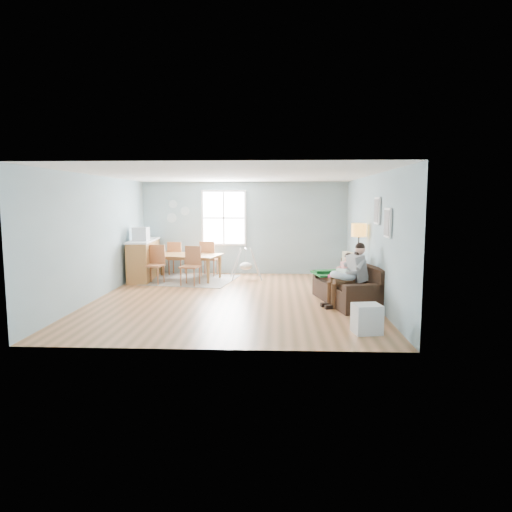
{
  "coord_description": "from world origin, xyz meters",
  "views": [
    {
      "loc": [
        0.96,
        -9.87,
        2.15
      ],
      "look_at": [
        0.52,
        -0.41,
        1.0
      ],
      "focal_mm": 32.0,
      "sensor_mm": 36.0,
      "label": 1
    }
  ],
  "objects_px": {
    "toddler": "(344,269)",
    "dining_table": "(183,267)",
    "floor_lamp": "(359,236)",
    "counter": "(144,259)",
    "chair_sw": "(156,261)",
    "monitor": "(141,234)",
    "chair_se": "(191,263)",
    "chair_nw": "(176,256)",
    "baby_swing": "(246,265)",
    "storage_cube": "(366,319)",
    "chair_ne": "(208,256)",
    "father": "(350,273)",
    "sofa": "(350,289)"
  },
  "relations": [
    {
      "from": "father",
      "to": "baby_swing",
      "type": "relative_size",
      "value": 1.37
    },
    {
      "from": "toddler",
      "to": "baby_swing",
      "type": "bearing_deg",
      "value": 130.35
    },
    {
      "from": "sofa",
      "to": "chair_ne",
      "type": "xyz_separation_m",
      "value": [
        -3.5,
        3.27,
        0.29
      ]
    },
    {
      "from": "monitor",
      "to": "toddler",
      "type": "bearing_deg",
      "value": -23.73
    },
    {
      "from": "storage_cube",
      "to": "monitor",
      "type": "xyz_separation_m",
      "value": [
        -5.08,
        4.61,
        1.03
      ]
    },
    {
      "from": "chair_nw",
      "to": "sofa",
      "type": "bearing_deg",
      "value": -37.57
    },
    {
      "from": "sofa",
      "to": "chair_nw",
      "type": "xyz_separation_m",
      "value": [
        -4.47,
        3.44,
        0.27
      ]
    },
    {
      "from": "monitor",
      "to": "chair_se",
      "type": "bearing_deg",
      "value": -17.55
    },
    {
      "from": "storage_cube",
      "to": "dining_table",
      "type": "xyz_separation_m",
      "value": [
        -4.02,
        4.91,
        0.11
      ]
    },
    {
      "from": "sofa",
      "to": "floor_lamp",
      "type": "relative_size",
      "value": 1.34
    },
    {
      "from": "sofa",
      "to": "chair_sw",
      "type": "bearing_deg",
      "value": 155.89
    },
    {
      "from": "father",
      "to": "dining_table",
      "type": "xyz_separation_m",
      "value": [
        -4.05,
        3.01,
        -0.36
      ]
    },
    {
      "from": "sofa",
      "to": "counter",
      "type": "bearing_deg",
      "value": 152.11
    },
    {
      "from": "chair_se",
      "to": "sofa",
      "type": "bearing_deg",
      "value": -27.4
    },
    {
      "from": "dining_table",
      "to": "floor_lamp",
      "type": "bearing_deg",
      "value": -10.84
    },
    {
      "from": "floor_lamp",
      "to": "counter",
      "type": "bearing_deg",
      "value": 160.29
    },
    {
      "from": "chair_nw",
      "to": "counter",
      "type": "relative_size",
      "value": 0.49
    },
    {
      "from": "father",
      "to": "chair_nw",
      "type": "relative_size",
      "value": 1.34
    },
    {
      "from": "dining_table",
      "to": "chair_se",
      "type": "relative_size",
      "value": 1.98
    },
    {
      "from": "floor_lamp",
      "to": "dining_table",
      "type": "relative_size",
      "value": 0.83
    },
    {
      "from": "sofa",
      "to": "toddler",
      "type": "relative_size",
      "value": 2.63
    },
    {
      "from": "dining_table",
      "to": "baby_swing",
      "type": "xyz_separation_m",
      "value": [
        1.71,
        0.17,
        0.04
      ]
    },
    {
      "from": "baby_swing",
      "to": "chair_ne",
      "type": "bearing_deg",
      "value": 159.49
    },
    {
      "from": "chair_sw",
      "to": "chair_se",
      "type": "bearing_deg",
      "value": -9.98
    },
    {
      "from": "chair_nw",
      "to": "baby_swing",
      "type": "xyz_separation_m",
      "value": [
        2.07,
        -0.59,
        -0.18
      ]
    },
    {
      "from": "toddler",
      "to": "chair_sw",
      "type": "xyz_separation_m",
      "value": [
        -4.59,
        1.94,
        -0.13
      ]
    },
    {
      "from": "baby_swing",
      "to": "floor_lamp",
      "type": "bearing_deg",
      "value": -37.55
    },
    {
      "from": "chair_se",
      "to": "counter",
      "type": "xyz_separation_m",
      "value": [
        -1.47,
        0.82,
        -0.02
      ]
    },
    {
      "from": "storage_cube",
      "to": "father",
      "type": "bearing_deg",
      "value": 89.28
    },
    {
      "from": "floor_lamp",
      "to": "dining_table",
      "type": "height_order",
      "value": "floor_lamp"
    },
    {
      "from": "toddler",
      "to": "storage_cube",
      "type": "relative_size",
      "value": 1.71
    },
    {
      "from": "toddler",
      "to": "chair_ne",
      "type": "height_order",
      "value": "toddler"
    },
    {
      "from": "dining_table",
      "to": "chair_se",
      "type": "xyz_separation_m",
      "value": [
        0.37,
        -0.75,
        0.23
      ]
    },
    {
      "from": "floor_lamp",
      "to": "chair_se",
      "type": "height_order",
      "value": "floor_lamp"
    },
    {
      "from": "chair_sw",
      "to": "floor_lamp",
      "type": "bearing_deg",
      "value": -14.8
    },
    {
      "from": "floor_lamp",
      "to": "counter",
      "type": "distance_m",
      "value": 5.9
    },
    {
      "from": "father",
      "to": "chair_sw",
      "type": "bearing_deg",
      "value": 152.45
    },
    {
      "from": "chair_ne",
      "to": "counter",
      "type": "height_order",
      "value": "counter"
    },
    {
      "from": "father",
      "to": "storage_cube",
      "type": "xyz_separation_m",
      "value": [
        -0.02,
        -1.9,
        -0.46
      ]
    },
    {
      "from": "chair_se",
      "to": "chair_ne",
      "type": "height_order",
      "value": "chair_ne"
    },
    {
      "from": "counter",
      "to": "floor_lamp",
      "type": "bearing_deg",
      "value": -19.71
    },
    {
      "from": "toddler",
      "to": "chair_nw",
      "type": "bearing_deg",
      "value": 143.09
    },
    {
      "from": "toddler",
      "to": "dining_table",
      "type": "bearing_deg",
      "value": 147.74
    },
    {
      "from": "toddler",
      "to": "counter",
      "type": "height_order",
      "value": "counter"
    },
    {
      "from": "chair_se",
      "to": "chair_nw",
      "type": "relative_size",
      "value": 1.02
    },
    {
      "from": "toddler",
      "to": "monitor",
      "type": "bearing_deg",
      "value": 156.27
    },
    {
      "from": "dining_table",
      "to": "chair_se",
      "type": "height_order",
      "value": "chair_se"
    },
    {
      "from": "toddler",
      "to": "chair_se",
      "type": "height_order",
      "value": "toddler"
    },
    {
      "from": "chair_sw",
      "to": "chair_nw",
      "type": "bearing_deg",
      "value": 79.97
    },
    {
      "from": "chair_se",
      "to": "baby_swing",
      "type": "relative_size",
      "value": 1.04
    }
  ]
}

